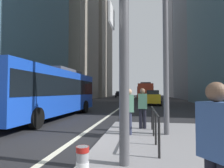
{
  "coord_description": "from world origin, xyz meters",
  "views": [
    {
      "loc": [
        2.41,
        -6.19,
        1.72
      ],
      "look_at": [
        -2.01,
        21.97,
        2.89
      ],
      "focal_mm": 31.08,
      "sensor_mm": 36.0,
      "label": 1
    }
  ],
  "objects_px": {
    "pedestrian_far": "(129,109)",
    "pedestrian_walking": "(217,149)",
    "car_oncoming_mid": "(119,94)",
    "city_bus_blue_oncoming": "(51,90)",
    "car_receding_near": "(153,97)",
    "pedestrian_waiting": "(143,106)",
    "city_bus_red_receding": "(146,91)",
    "city_bus_red_distant": "(142,91)"
  },
  "relations": [
    {
      "from": "pedestrian_far",
      "to": "pedestrian_walking",
      "type": "bearing_deg",
      "value": -74.99
    },
    {
      "from": "pedestrian_far",
      "to": "car_oncoming_mid",
      "type": "bearing_deg",
      "value": 97.36
    },
    {
      "from": "city_bus_blue_oncoming",
      "to": "pedestrian_walking",
      "type": "distance_m",
      "value": 11.85
    },
    {
      "from": "car_receding_near",
      "to": "pedestrian_waiting",
      "type": "height_order",
      "value": "car_receding_near"
    },
    {
      "from": "city_bus_red_receding",
      "to": "city_bus_red_distant",
      "type": "relative_size",
      "value": 1.07
    },
    {
      "from": "car_receding_near",
      "to": "pedestrian_walking",
      "type": "distance_m",
      "value": 23.55
    },
    {
      "from": "city_bus_red_receding",
      "to": "pedestrian_walking",
      "type": "bearing_deg",
      "value": -89.76
    },
    {
      "from": "city_bus_red_receding",
      "to": "pedestrian_walking",
      "type": "relative_size",
      "value": 6.87
    },
    {
      "from": "city_bus_red_distant",
      "to": "pedestrian_far",
      "type": "distance_m",
      "value": 46.16
    },
    {
      "from": "city_bus_red_receding",
      "to": "pedestrian_waiting",
      "type": "bearing_deg",
      "value": -91.33
    },
    {
      "from": "city_bus_blue_oncoming",
      "to": "car_receding_near",
      "type": "relative_size",
      "value": 2.38
    },
    {
      "from": "car_oncoming_mid",
      "to": "city_bus_blue_oncoming",
      "type": "bearing_deg",
      "value": -88.18
    },
    {
      "from": "city_bus_blue_oncoming",
      "to": "city_bus_red_receding",
      "type": "height_order",
      "value": "same"
    },
    {
      "from": "city_bus_blue_oncoming",
      "to": "pedestrian_waiting",
      "type": "bearing_deg",
      "value": -30.36
    },
    {
      "from": "car_oncoming_mid",
      "to": "pedestrian_far",
      "type": "bearing_deg",
      "value": -82.64
    },
    {
      "from": "city_bus_red_receding",
      "to": "pedestrian_far",
      "type": "distance_m",
      "value": 30.09
    },
    {
      "from": "city_bus_blue_oncoming",
      "to": "car_oncoming_mid",
      "type": "height_order",
      "value": "city_bus_blue_oncoming"
    },
    {
      "from": "city_bus_blue_oncoming",
      "to": "city_bus_red_receding",
      "type": "relative_size",
      "value": 0.96
    },
    {
      "from": "pedestrian_waiting",
      "to": "pedestrian_walking",
      "type": "distance_m",
      "value": 6.21
    },
    {
      "from": "city_bus_red_receding",
      "to": "pedestrian_far",
      "type": "bearing_deg",
      "value": -92.23
    },
    {
      "from": "pedestrian_waiting",
      "to": "pedestrian_far",
      "type": "distance_m",
      "value": 1.34
    },
    {
      "from": "pedestrian_waiting",
      "to": "pedestrian_far",
      "type": "height_order",
      "value": "pedestrian_waiting"
    },
    {
      "from": "pedestrian_waiting",
      "to": "city_bus_blue_oncoming",
      "type": "bearing_deg",
      "value": 149.64
    },
    {
      "from": "city_bus_blue_oncoming",
      "to": "car_receding_near",
      "type": "xyz_separation_m",
      "value": [
        7.33,
        13.88,
        -0.84
      ]
    },
    {
      "from": "pedestrian_walking",
      "to": "city_bus_red_distant",
      "type": "bearing_deg",
      "value": 91.01
    },
    {
      "from": "city_bus_blue_oncoming",
      "to": "pedestrian_far",
      "type": "relative_size",
      "value": 6.55
    },
    {
      "from": "city_bus_red_receding",
      "to": "car_oncoming_mid",
      "type": "height_order",
      "value": "city_bus_red_receding"
    },
    {
      "from": "car_receding_near",
      "to": "pedestrian_far",
      "type": "bearing_deg",
      "value": -95.63
    },
    {
      "from": "city_bus_blue_oncoming",
      "to": "pedestrian_waiting",
      "type": "height_order",
      "value": "city_bus_blue_oncoming"
    },
    {
      "from": "city_bus_blue_oncoming",
      "to": "car_oncoming_mid",
      "type": "bearing_deg",
      "value": 91.82
    },
    {
      "from": "city_bus_blue_oncoming",
      "to": "pedestrian_waiting",
      "type": "relative_size",
      "value": 6.41
    },
    {
      "from": "pedestrian_waiting",
      "to": "city_bus_red_distant",
      "type": "bearing_deg",
      "value": 90.11
    },
    {
      "from": "city_bus_red_distant",
      "to": "city_bus_red_receding",
      "type": "bearing_deg",
      "value": -87.31
    },
    {
      "from": "pedestrian_walking",
      "to": "pedestrian_waiting",
      "type": "bearing_deg",
      "value": 97.55
    },
    {
      "from": "city_bus_blue_oncoming",
      "to": "city_bus_red_receding",
      "type": "distance_m",
      "value": 26.17
    },
    {
      "from": "pedestrian_waiting",
      "to": "city_bus_red_receding",
      "type": "bearing_deg",
      "value": 88.67
    },
    {
      "from": "car_receding_near",
      "to": "pedestrian_far",
      "type": "distance_m",
      "value": 18.72
    },
    {
      "from": "city_bus_red_receding",
      "to": "car_oncoming_mid",
      "type": "relative_size",
      "value": 2.77
    },
    {
      "from": "city_bus_red_receding",
      "to": "car_oncoming_mid",
      "type": "xyz_separation_m",
      "value": [
        -8.25,
        24.74,
        -0.85
      ]
    },
    {
      "from": "city_bus_blue_oncoming",
      "to": "pedestrian_walking",
      "type": "height_order",
      "value": "city_bus_blue_oncoming"
    },
    {
      "from": "city_bus_red_receding",
      "to": "pedestrian_walking",
      "type": "xyz_separation_m",
      "value": [
        0.15,
        -34.98,
        -0.75
      ]
    },
    {
      "from": "city_bus_red_distant",
      "to": "pedestrian_waiting",
      "type": "relative_size",
      "value": 6.27
    }
  ]
}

